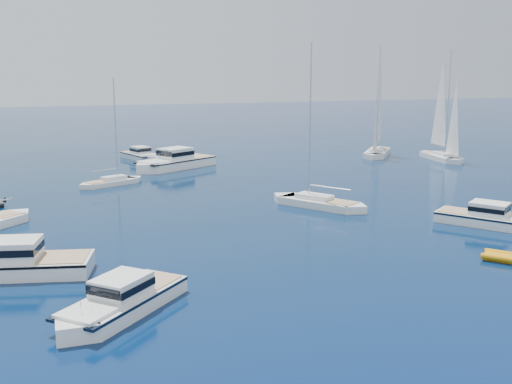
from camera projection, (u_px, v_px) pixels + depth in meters
ground at (484, 367)px, 23.90m from camera, size 400.00×400.00×0.00m
motor_cruiser_right at (491, 226)px, 45.79m from camera, size 7.34×8.96×2.36m
motor_cruiser_left at (120, 313)px, 29.28m from camera, size 8.34×8.20×2.35m
motor_cruiser_centre at (10, 275)px, 34.81m from camera, size 10.82×5.63×2.72m
motor_cruiser_distant at (174, 168)px, 73.04m from camera, size 12.47×9.35×3.21m
motor_cruiser_horizon at (141, 159)px, 80.59m from camera, size 5.11×8.83×2.22m
sailboat_mid_r at (318, 207)px, 52.37m from camera, size 7.56×9.80×14.66m
sailboat_centre at (112, 185)px, 62.39m from camera, size 7.91×5.22×11.47m
sailboat_sails_r at (441, 160)px, 80.23m from camera, size 4.02×10.47×15.00m
sailboat_sails_far at (377, 155)px, 84.40m from camera, size 9.03×10.16×15.91m
tender_yellow at (510, 262)px, 37.20m from camera, size 3.60×3.85×0.95m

